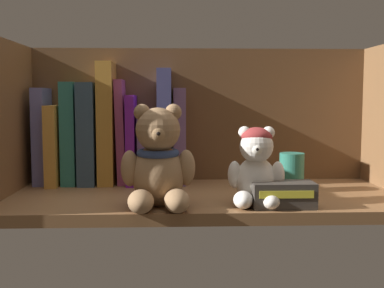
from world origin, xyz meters
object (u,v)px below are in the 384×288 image
at_px(book_1, 58,144).
at_px(pillar_candle, 292,172).
at_px(book_7, 147,146).
at_px(book_4, 108,123).
at_px(teddy_bear_smaller, 256,168).
at_px(book_5, 122,132).
at_px(book_6, 132,139).
at_px(book_8, 165,127).
at_px(book_3, 90,133).
at_px(book_9, 179,136).
at_px(small_product_box, 283,195).
at_px(teddy_bear_larger, 158,163).
at_px(book_2, 72,133).
at_px(book_0, 44,136).

relative_size(book_1, pillar_candle, 2.22).
bearing_deg(book_1, book_7, 0.00).
bearing_deg(book_4, teddy_bear_smaller, -39.25).
distance_m(book_1, book_5, 0.13).
relative_size(book_6, book_8, 0.78).
relative_size(book_3, book_8, 0.88).
distance_m(book_9, pillar_candle, 0.24).
height_order(book_7, book_9, book_9).
bearing_deg(book_6, book_8, 0.00).
distance_m(teddy_bear_smaller, small_product_box, 0.06).
distance_m(book_5, book_7, 0.06).
relative_size(teddy_bear_smaller, pillar_candle, 1.79).
relative_size(book_9, teddy_bear_larger, 1.17).
distance_m(book_4, pillar_candle, 0.38).
distance_m(book_2, book_7, 0.16).
height_order(book_7, teddy_bear_smaller, book_7).
relative_size(book_0, book_9, 1.00).
distance_m(book_1, teddy_bear_smaller, 0.43).
bearing_deg(book_6, small_product_box, -43.12).
distance_m(teddy_bear_larger, teddy_bear_smaller, 0.16).
height_order(book_3, book_4, book_4).
bearing_deg(book_7, small_product_box, -46.74).
bearing_deg(book_5, book_6, 0.00).
bearing_deg(book_2, teddy_bear_larger, -51.88).
bearing_deg(pillar_candle, book_3, 164.81).
bearing_deg(small_product_box, book_9, 123.72).
distance_m(book_2, book_8, 0.19).
xyz_separation_m(book_3, teddy_bear_smaller, (0.31, -0.22, -0.04)).
height_order(book_0, book_8, book_8).
distance_m(book_2, small_product_box, 0.46).
bearing_deg(book_7, pillar_candle, -21.17).
bearing_deg(teddy_bear_larger, book_5, 109.27).
xyz_separation_m(book_2, small_product_box, (0.38, -0.24, -0.08)).
relative_size(book_4, book_6, 1.36).
bearing_deg(book_2, book_8, 0.00).
distance_m(book_0, book_9, 0.28).
bearing_deg(book_0, small_product_box, -28.89).
bearing_deg(book_5, book_0, 180.00).
bearing_deg(small_product_box, book_4, 141.83).
height_order(book_7, pillar_candle, book_7).
height_order(book_0, small_product_box, book_0).
xyz_separation_m(book_2, book_7, (0.15, 0.00, -0.03)).
height_order(book_2, book_5, book_5).
height_order(book_1, book_9, book_9).
bearing_deg(book_4, teddy_bear_larger, -64.75).
relative_size(pillar_candle, small_product_box, 0.72).
distance_m(book_4, book_6, 0.06).
distance_m(book_8, book_9, 0.04).
distance_m(book_1, small_product_box, 0.48).
bearing_deg(book_0, book_8, 0.00).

